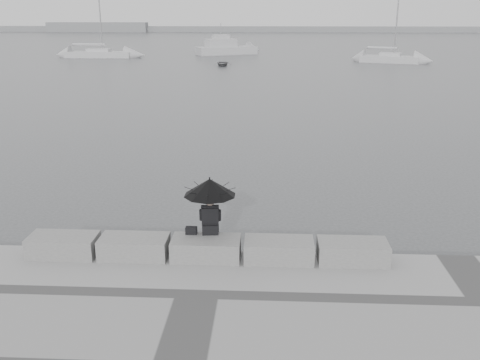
# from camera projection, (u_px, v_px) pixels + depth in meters

# --- Properties ---
(ground) EXTENTS (360.00, 360.00, 0.00)m
(ground) POSITION_uv_depth(u_px,v_px,m) (209.00, 269.00, 13.15)
(ground) COLOR #3F4244
(ground) RESTS_ON ground
(stone_block_far_left) EXTENTS (1.60, 0.80, 0.50)m
(stone_block_far_left) POSITION_uv_depth(u_px,v_px,m) (63.00, 245.00, 12.66)
(stone_block_far_left) COLOR slate
(stone_block_far_left) RESTS_ON promenade
(stone_block_left) EXTENTS (1.60, 0.80, 0.50)m
(stone_block_left) POSITION_uv_depth(u_px,v_px,m) (134.00, 247.00, 12.58)
(stone_block_left) COLOR slate
(stone_block_left) RESTS_ON promenade
(stone_block_centre) EXTENTS (1.60, 0.80, 0.50)m
(stone_block_centre) POSITION_uv_depth(u_px,v_px,m) (206.00, 249.00, 12.49)
(stone_block_centre) COLOR slate
(stone_block_centre) RESTS_ON promenade
(stone_block_right) EXTENTS (1.60, 0.80, 0.50)m
(stone_block_right) POSITION_uv_depth(u_px,v_px,m) (279.00, 250.00, 12.41)
(stone_block_right) COLOR slate
(stone_block_right) RESTS_ON promenade
(stone_block_far_right) EXTENTS (1.60, 0.80, 0.50)m
(stone_block_far_right) POSITION_uv_depth(u_px,v_px,m) (353.00, 252.00, 12.32)
(stone_block_far_right) COLOR slate
(stone_block_far_right) RESTS_ON promenade
(seated_person) EXTENTS (1.24, 1.24, 1.39)m
(seated_person) POSITION_uv_depth(u_px,v_px,m) (210.00, 193.00, 12.45)
(seated_person) COLOR black
(seated_person) RESTS_ON stone_block_centre
(bag) EXTENTS (0.27, 0.16, 0.17)m
(bag) POSITION_uv_depth(u_px,v_px,m) (191.00, 231.00, 12.66)
(bag) COLOR black
(bag) RESTS_ON stone_block_centre
(distant_landmass) EXTENTS (180.00, 8.00, 2.80)m
(distant_landmass) POSITION_uv_depth(u_px,v_px,m) (237.00, 29.00, 160.36)
(distant_landmass) COLOR gray
(distant_landmass) RESTS_ON ground
(sailboat_left) EXTENTS (8.84, 2.43, 12.90)m
(sailboat_left) POSITION_uv_depth(u_px,v_px,m) (99.00, 54.00, 72.48)
(sailboat_left) COLOR silver
(sailboat_left) RESTS_ON ground
(sailboat_right) EXTENTS (7.43, 4.77, 12.90)m
(sailboat_right) POSITION_uv_depth(u_px,v_px,m) (390.00, 58.00, 65.39)
(sailboat_right) COLOR silver
(sailboat_right) RESTS_ON ground
(motor_cruiser) EXTENTS (9.04, 6.19, 4.50)m
(motor_cruiser) POSITION_uv_depth(u_px,v_px,m) (227.00, 48.00, 77.61)
(motor_cruiser) COLOR silver
(motor_cruiser) RESTS_ON ground
(dinghy) EXTENTS (2.89, 1.25, 0.49)m
(dinghy) POSITION_uv_depth(u_px,v_px,m) (222.00, 64.00, 61.66)
(dinghy) COLOR slate
(dinghy) RESTS_ON ground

